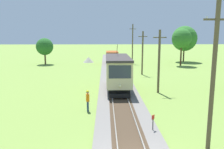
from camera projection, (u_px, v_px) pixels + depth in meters
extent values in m
cube|color=beige|center=(118.00, 70.00, 26.53)|extent=(2.50, 8.00, 2.60)
cube|color=#383333|center=(118.00, 58.00, 26.29)|extent=(2.60, 8.32, 0.22)
cube|color=black|center=(118.00, 84.00, 26.80)|extent=(2.10, 7.04, 0.44)
cube|color=#2D3842|center=(120.00, 72.00, 22.49)|extent=(2.10, 0.03, 1.25)
cube|color=#2D3842|center=(129.00, 67.00, 26.50)|extent=(0.02, 6.72, 1.04)
sphere|color=#F4EAB2|center=(120.00, 86.00, 22.67)|extent=(0.28, 0.28, 0.28)
cylinder|color=black|center=(117.00, 49.00, 27.73)|extent=(0.05, 1.67, 1.19)
cube|color=black|center=(120.00, 96.00, 22.70)|extent=(2.00, 0.36, 0.32)
cylinder|color=black|center=(119.00, 89.00, 24.59)|extent=(1.54, 0.80, 0.80)
cylinder|color=black|center=(117.00, 80.00, 29.00)|extent=(1.54, 0.80, 0.80)
cube|color=#93471E|center=(112.00, 56.00, 49.79)|extent=(2.40, 5.20, 1.70)
cube|color=black|center=(112.00, 61.00, 49.97)|extent=(2.02, 4.78, 0.38)
cylinder|color=black|center=(112.00, 62.00, 48.44)|extent=(1.54, 0.76, 0.76)
cylinder|color=black|center=(112.00, 60.00, 51.51)|extent=(1.54, 0.76, 0.76)
cylinder|color=brown|center=(213.00, 78.00, 12.66)|extent=(0.24, 0.32, 7.98)
cube|color=brown|center=(217.00, 19.00, 12.14)|extent=(1.40, 0.10, 0.10)
cylinder|color=silver|center=(207.00, 17.00, 12.11)|extent=(0.08, 0.08, 0.10)
cylinder|color=brown|center=(159.00, 62.00, 25.45)|extent=(0.24, 0.25, 6.71)
cube|color=brown|center=(160.00, 37.00, 25.02)|extent=(1.40, 0.10, 0.10)
cylinder|color=silver|center=(155.00, 37.00, 24.99)|extent=(0.08, 0.08, 0.10)
cylinder|color=silver|center=(165.00, 37.00, 25.02)|extent=(0.08, 0.08, 0.10)
cylinder|color=brown|center=(142.00, 53.00, 36.79)|extent=(0.24, 0.43, 6.65)
cube|color=brown|center=(143.00, 37.00, 36.36)|extent=(1.40, 0.10, 0.10)
cylinder|color=silver|center=(139.00, 36.00, 36.33)|extent=(0.08, 0.08, 0.10)
cylinder|color=silver|center=(146.00, 36.00, 36.36)|extent=(0.08, 0.08, 0.10)
cylinder|color=brown|center=(133.00, 44.00, 50.27)|extent=(0.24, 0.39, 8.22)
cube|color=brown|center=(133.00, 29.00, 49.74)|extent=(1.40, 0.10, 0.10)
cylinder|color=silver|center=(130.00, 28.00, 49.71)|extent=(0.08, 0.08, 0.10)
cylinder|color=silver|center=(135.00, 28.00, 49.74)|extent=(0.08, 0.08, 0.10)
cylinder|color=black|center=(153.00, 126.00, 15.48)|extent=(0.06, 0.06, 0.90)
cube|color=red|center=(153.00, 117.00, 15.38)|extent=(0.21, 0.21, 0.28)
cone|color=#9E998E|center=(88.00, 60.00, 52.94)|extent=(2.38, 2.38, 1.18)
cylinder|color=navy|center=(88.00, 106.00, 19.65)|extent=(0.15, 0.15, 0.86)
cylinder|color=navy|center=(88.00, 106.00, 19.80)|extent=(0.15, 0.15, 0.86)
cube|color=orange|center=(88.00, 98.00, 19.60)|extent=(0.31, 0.42, 0.58)
sphere|color=#936B51|center=(88.00, 93.00, 19.53)|extent=(0.22, 0.22, 0.22)
sphere|color=yellow|center=(88.00, 91.00, 19.51)|extent=(0.21, 0.21, 0.21)
cylinder|color=#4C3823|center=(45.00, 59.00, 49.50)|extent=(0.32, 0.32, 2.35)
sphere|color=#235B23|center=(45.00, 47.00, 49.09)|extent=(3.46, 3.46, 3.46)
cylinder|color=#4C3823|center=(184.00, 55.00, 53.90)|extent=(0.32, 0.32, 3.11)
sphere|color=#2D6B28|center=(184.00, 39.00, 53.29)|extent=(5.52, 5.52, 5.52)
cylinder|color=#4C3823|center=(181.00, 56.00, 47.32)|extent=(0.32, 0.32, 3.97)
sphere|color=#2D6B28|center=(182.00, 38.00, 46.75)|extent=(3.78, 3.78, 3.78)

